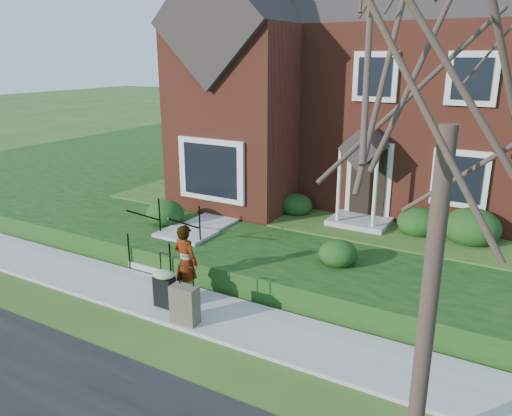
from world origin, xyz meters
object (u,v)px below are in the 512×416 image
Objects in this scene: suitcase_black at (164,286)px; tree_verge at (453,85)px; woman at (186,262)px; front_steps at (175,245)px; suitcase_olive at (185,304)px.

tree_verge is at bearing -15.02° from suitcase_black.
woman is at bearing 73.62° from suitcase_black.
suitcase_olive is (2.19, -2.43, -0.00)m from front_steps.
woman is 1.42× the size of suitcase_black.
suitcase_olive is (0.62, -0.87, -0.44)m from woman.
woman is 1.43× the size of suitcase_olive.
woman is at bearing 122.29° from suitcase_olive.
woman reaches higher than front_steps.
tree_verge reaches higher than woman.
suitcase_olive is at bearing -22.61° from suitcase_black.
front_steps is 2.53m from suitcase_black.
suitcase_black is at bearing 164.79° from tree_verge.
woman is 1.16m from suitcase_olive.
tree_verge is (4.70, -1.16, 4.37)m from suitcase_olive.
tree_verge reaches higher than front_steps.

